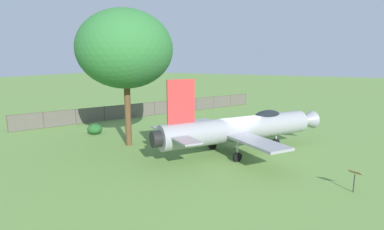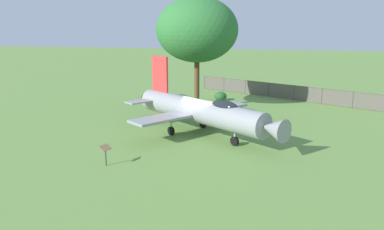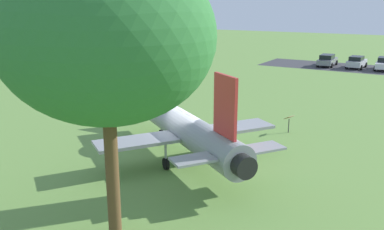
% 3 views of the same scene
% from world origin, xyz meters
% --- Properties ---
extents(ground_plane, '(200.00, 200.00, 0.00)m').
position_xyz_m(ground_plane, '(0.00, 0.00, 0.00)').
color(ground_plane, '#668E42').
extents(display_jet, '(9.87, 12.00, 5.17)m').
position_xyz_m(display_jet, '(0.21, 0.29, 1.74)').
color(display_jet, gray).
rests_on(display_jet, ground_plane).
extents(shade_tree, '(6.62, 7.11, 9.86)m').
position_xyz_m(shade_tree, '(-7.91, -1.83, 7.03)').
color(shade_tree, brown).
rests_on(shade_tree, ground_plane).
extents(perimeter_fence, '(13.47, 25.86, 1.56)m').
position_xyz_m(perimeter_fence, '(-13.14, 9.38, 0.83)').
color(perimeter_fence, '#4C4238').
rests_on(perimeter_fence, ground_plane).
extents(shrub_near_fence, '(1.24, 1.25, 0.89)m').
position_xyz_m(shrub_near_fence, '(-12.68, -0.42, 0.44)').
color(shrub_near_fence, '#235B26').
rests_on(shrub_near_fence, ground_plane).
extents(info_plaque, '(0.71, 0.60, 1.14)m').
position_xyz_m(info_plaque, '(7.09, -3.58, 0.85)').
color(info_plaque, '#333333').
rests_on(info_plaque, ground_plane).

